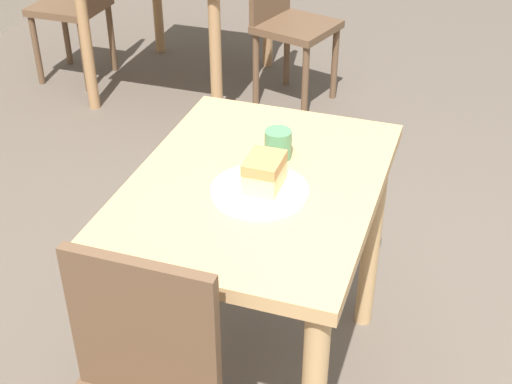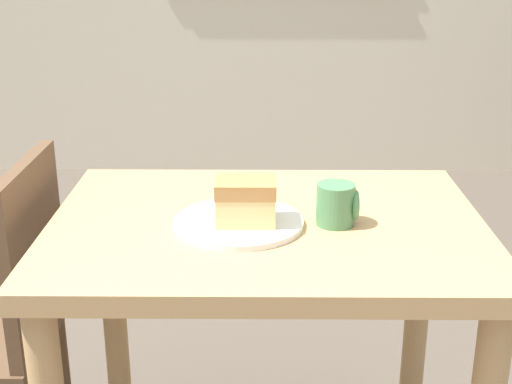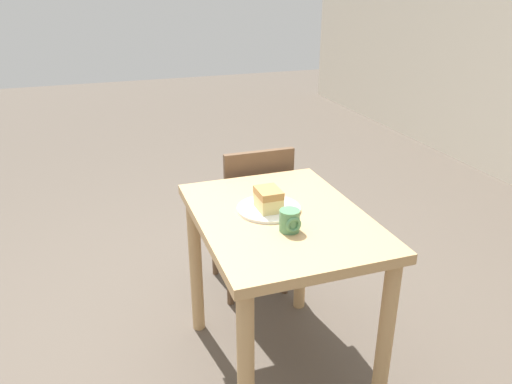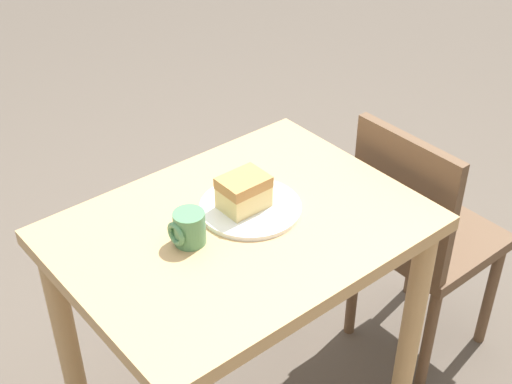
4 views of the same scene
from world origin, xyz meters
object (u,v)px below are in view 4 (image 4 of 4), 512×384
cake_slice (244,192)px  coffee_mug (188,228)px  plate (250,208)px  dining_table_near (241,267)px  chair_near_window (419,235)px

cake_slice → coffee_mug: bearing=5.4°
plate → dining_table_near: bearing=28.1°
plate → cake_slice: cake_slice is taller
chair_near_window → plate: (0.57, -0.12, 0.30)m
chair_near_window → plate: 0.65m
dining_table_near → cake_slice: (-0.04, -0.04, 0.20)m
dining_table_near → chair_near_window: bearing=171.7°
dining_table_near → chair_near_window: chair_near_window is taller
chair_near_window → coffee_mug: (0.76, -0.11, 0.34)m
dining_table_near → cake_slice: 0.20m
chair_near_window → plate: chair_near_window is taller
dining_table_near → plate: (-0.06, -0.03, 0.15)m
chair_near_window → plate: bearing=78.0°
cake_slice → coffee_mug: (0.18, 0.02, -0.01)m
dining_table_near → coffee_mug: 0.23m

